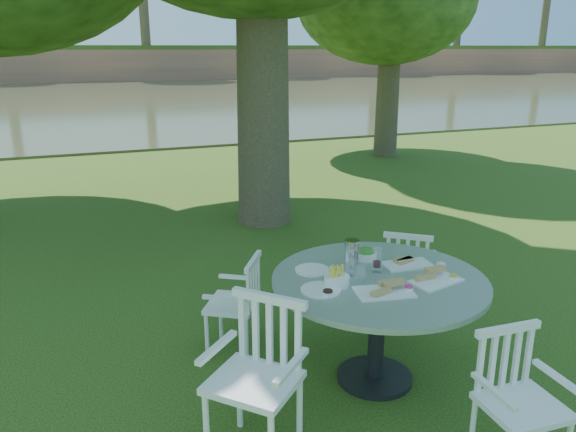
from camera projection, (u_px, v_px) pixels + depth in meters
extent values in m
plane|color=#1E390C|center=(296.00, 306.00, 5.40)|extent=(140.00, 140.00, 0.00)
cylinder|color=black|center=(374.00, 377.00, 4.20)|extent=(0.56, 0.56, 0.04)
cylinder|color=black|center=(377.00, 330.00, 4.09)|extent=(0.12, 0.12, 0.74)
cylinder|color=slate|center=(379.00, 280.00, 3.98)|extent=(1.53, 1.53, 0.04)
cylinder|color=white|center=(428.00, 288.00, 5.29)|extent=(0.03, 0.03, 0.42)
cylinder|color=white|center=(389.00, 284.00, 5.39)|extent=(0.03, 0.03, 0.42)
cylinder|color=white|center=(425.00, 303.00, 4.98)|extent=(0.03, 0.03, 0.42)
cylinder|color=white|center=(384.00, 298.00, 5.09)|extent=(0.03, 0.03, 0.42)
cube|color=white|center=(408.00, 270.00, 5.12)|extent=(0.57, 0.57, 0.04)
cube|color=white|center=(407.00, 258.00, 4.90)|extent=(0.35, 0.29, 0.42)
cylinder|color=white|center=(221.00, 317.00, 4.75)|extent=(0.03, 0.03, 0.40)
cylinder|color=white|center=(207.00, 337.00, 4.41)|extent=(0.03, 0.03, 0.40)
cylinder|color=white|center=(258.00, 320.00, 4.69)|extent=(0.03, 0.03, 0.40)
cylinder|color=white|center=(247.00, 341.00, 4.35)|extent=(0.03, 0.03, 0.40)
cube|color=white|center=(232.00, 304.00, 4.49)|extent=(0.54, 0.55, 0.04)
cube|color=white|center=(253.00, 284.00, 4.40)|extent=(0.25, 0.37, 0.41)
cylinder|color=white|center=(206.00, 429.00, 3.29)|extent=(0.04, 0.04, 0.48)
cylinder|color=white|center=(239.00, 394.00, 3.62)|extent=(0.04, 0.04, 0.48)
cylinder|color=white|center=(300.00, 412.00, 3.45)|extent=(0.04, 0.04, 0.48)
cube|color=white|center=(253.00, 382.00, 3.30)|extent=(0.66, 0.67, 0.04)
cube|color=white|center=(270.00, 332.00, 3.41)|extent=(0.37, 0.39, 0.49)
cylinder|color=white|center=(472.00, 430.00, 3.33)|extent=(0.03, 0.03, 0.42)
cylinder|color=white|center=(524.00, 417.00, 3.45)|extent=(0.03, 0.03, 0.42)
cube|color=white|center=(523.00, 407.00, 3.17)|extent=(0.45, 0.42, 0.04)
cube|color=white|center=(505.00, 359.00, 3.28)|extent=(0.43, 0.06, 0.43)
cube|color=white|center=(384.00, 292.00, 3.72)|extent=(0.42, 0.30, 0.01)
cube|color=white|center=(436.00, 281.00, 3.90)|extent=(0.40, 0.29, 0.01)
cube|color=white|center=(407.00, 265.00, 4.19)|extent=(0.38, 0.23, 0.01)
cylinder|color=white|center=(321.00, 290.00, 3.76)|extent=(0.27, 0.27, 0.01)
cylinder|color=white|center=(312.00, 270.00, 4.09)|extent=(0.25, 0.25, 0.01)
cylinder|color=white|center=(337.00, 280.00, 3.84)|extent=(0.18, 0.18, 0.07)
cylinder|color=white|center=(366.00, 255.00, 4.32)|extent=(0.17, 0.17, 0.06)
cylinder|color=silver|center=(352.00, 254.00, 4.11)|extent=(0.11, 0.11, 0.22)
cylinder|color=white|center=(377.00, 261.00, 4.04)|extent=(0.07, 0.07, 0.18)
cylinder|color=white|center=(349.00, 267.00, 4.00)|extent=(0.07, 0.07, 0.12)
cylinder|color=white|center=(361.00, 273.00, 3.91)|extent=(0.06, 0.06, 0.11)
cylinder|color=white|center=(409.00, 289.00, 3.75)|extent=(0.07, 0.07, 0.03)
cylinder|color=white|center=(453.00, 278.00, 3.93)|extent=(0.07, 0.07, 0.03)
cylinder|color=white|center=(441.00, 266.00, 4.13)|extent=(0.07, 0.07, 0.03)
cylinder|color=white|center=(328.00, 294.00, 3.67)|extent=(0.08, 0.08, 0.03)
ellipsoid|color=#1E3912|center=(392.00, 0.00, 11.94)|extent=(3.57, 3.57, 2.50)
cube|color=#393C23|center=(109.00, 101.00, 25.90)|extent=(100.00, 28.00, 0.12)
cube|color=#8C5741|center=(90.00, 66.00, 39.41)|extent=(100.00, 3.00, 2.20)
cube|color=#1E390C|center=(84.00, 47.00, 45.73)|extent=(100.00, 18.00, 0.30)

